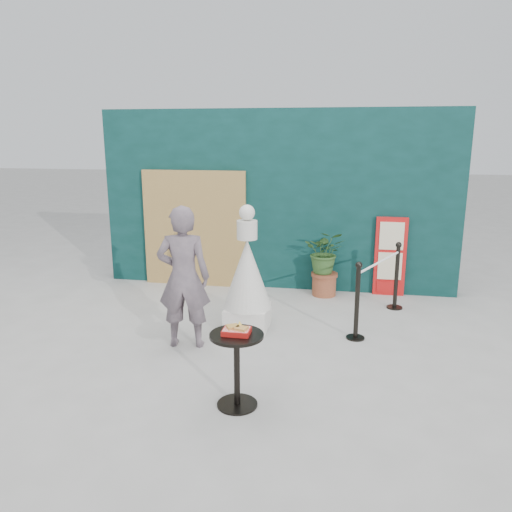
{
  "coord_description": "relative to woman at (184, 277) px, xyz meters",
  "views": [
    {
      "loc": [
        1.18,
        -5.19,
        2.59
      ],
      "look_at": [
        0.0,
        1.2,
        1.0
      ],
      "focal_mm": 35.0,
      "sensor_mm": 36.0,
      "label": 1
    }
  ],
  "objects": [
    {
      "name": "planter",
      "position": [
        1.61,
        2.34,
        -0.25
      ],
      "size": [
        0.64,
        0.56,
        1.09
      ],
      "color": "#984A31",
      "rests_on": "ground"
    },
    {
      "name": "ground",
      "position": [
        0.76,
        -0.41,
        -0.89
      ],
      "size": [
        60.0,
        60.0,
        0.0
      ],
      "primitive_type": "plane",
      "color": "#ADAAA5",
      "rests_on": "ground"
    },
    {
      "name": "statue",
      "position": [
        0.65,
        0.69,
        -0.19
      ],
      "size": [
        0.66,
        0.66,
        1.7
      ],
      "color": "silver",
      "rests_on": "ground"
    },
    {
      "name": "cafe_table",
      "position": [
        0.95,
        -1.3,
        -0.39
      ],
      "size": [
        0.52,
        0.52,
        0.75
      ],
      "color": "black",
      "rests_on": "ground"
    },
    {
      "name": "back_wall",
      "position": [
        0.76,
        2.74,
        0.61
      ],
      "size": [
        6.0,
        0.3,
        3.0
      ],
      "primitive_type": "cube",
      "color": "#092C29",
      "rests_on": "ground"
    },
    {
      "name": "bamboo_fence",
      "position": [
        -0.64,
        2.53,
        0.11
      ],
      "size": [
        1.8,
        0.08,
        2.0
      ],
      "primitive_type": "cube",
      "color": "tan",
      "rests_on": "ground"
    },
    {
      "name": "menu_board",
      "position": [
        2.66,
        2.54,
        -0.24
      ],
      "size": [
        0.5,
        0.07,
        1.3
      ],
      "color": "red",
      "rests_on": "ground"
    },
    {
      "name": "food_basket",
      "position": [
        0.96,
        -1.3,
        -0.1
      ],
      "size": [
        0.26,
        0.19,
        0.11
      ],
      "color": "#AF1612",
      "rests_on": "cafe_table"
    },
    {
      "name": "woman",
      "position": [
        0.0,
        0.0,
        0.0
      ],
      "size": [
        0.71,
        0.52,
        1.78
      ],
      "primitive_type": "imported",
      "rotation": [
        0.0,
        0.0,
        3.3
      ],
      "color": "slate",
      "rests_on": "ground"
    },
    {
      "name": "stanchion_barrier",
      "position": [
        2.41,
        1.24,
        -0.39
      ],
      "size": [
        0.84,
        1.54,
        1.03
      ],
      "color": "black",
      "rests_on": "ground"
    }
  ]
}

